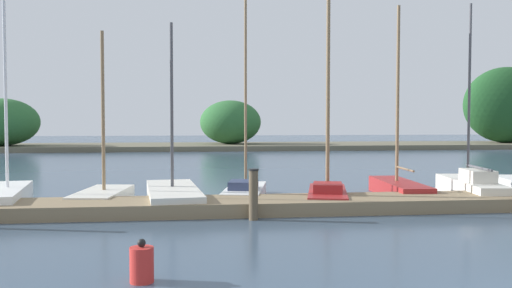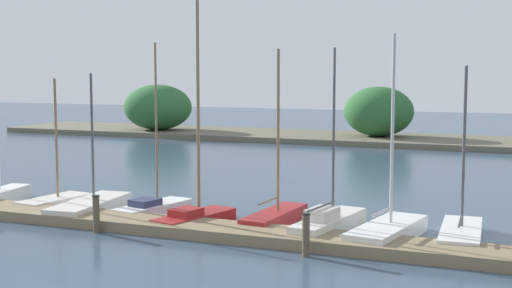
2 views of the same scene
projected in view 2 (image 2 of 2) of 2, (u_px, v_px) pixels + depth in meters
The scene contains 11 objects.
dock_pier at pixel (214, 230), 22.61m from camera, with size 23.19×1.80×0.35m.
sailboat_1 at pixel (56, 200), 27.33m from camera, with size 1.55×3.26×4.96m.
sailboat_2 at pixel (92, 206), 26.14m from camera, with size 1.78×4.56×5.16m.
sailboat_3 at pixel (155, 206), 26.09m from camera, with size 1.72×3.61×6.27m.
sailboat_4 at pixel (196, 212), 24.20m from camera, with size 1.82×3.64×8.01m.
sailboat_5 at pixel (277, 215), 24.23m from camera, with size 1.19×3.92×5.99m.
sailboat_6 at pixel (330, 222), 22.89m from camera, with size 1.53×4.37×6.00m.
sailboat_7 at pixel (389, 229), 22.03m from camera, with size 1.88×4.38×6.39m.
sailboat_8 at pixel (461, 232), 21.93m from camera, with size 1.46×4.13×5.41m.
mooring_piling_1 at pixel (96, 214), 22.96m from camera, with size 0.25×0.25×1.24m.
mooring_piling_2 at pixel (306, 235), 20.02m from camera, with size 0.25×0.25×1.25m.
Camera 2 is at (9.82, -11.02, 5.28)m, focal length 49.61 mm.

